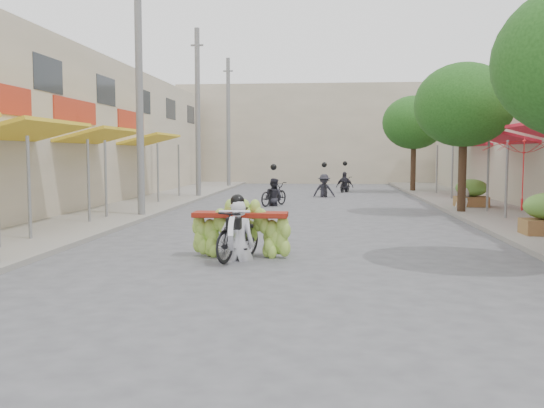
{
  "coord_description": "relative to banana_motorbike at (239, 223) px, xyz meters",
  "views": [
    {
      "loc": [
        0.71,
        -7.51,
        2.14
      ],
      "look_at": [
        -0.4,
        4.81,
        1.1
      ],
      "focal_mm": 40.0,
      "sensor_mm": 36.0,
      "label": 1
    }
  ],
  "objects": [
    {
      "name": "utility_pole_mid",
      "position": [
        -4.35,
        7.46,
        3.29
      ],
      "size": [
        0.6,
        0.24,
        8.0
      ],
      "color": "slate",
      "rests_on": "ground"
    },
    {
      "name": "street_tree_far",
      "position": [
        6.45,
        21.46,
        3.04
      ],
      "size": [
        3.4,
        3.4,
        5.25
      ],
      "color": "#3A2719",
      "rests_on": "ground"
    },
    {
      "name": "far_building",
      "position": [
        1.05,
        33.46,
        2.76
      ],
      "size": [
        20.0,
        6.0,
        7.0
      ],
      "primitive_type": "cube",
      "color": "#BDAF95",
      "rests_on": "ground"
    },
    {
      "name": "sidewalk_right",
      "position": [
        8.05,
        10.46,
        -0.68
      ],
      "size": [
        4.0,
        60.0,
        0.12
      ],
      "primitive_type": "cube",
      "color": "gray",
      "rests_on": "ground"
    },
    {
      "name": "produce_crate_far",
      "position": [
        7.25,
        11.46,
        -0.03
      ],
      "size": [
        1.2,
        0.88,
        1.16
      ],
      "color": "brown",
      "rests_on": "ground"
    },
    {
      "name": "bg_motorbike_c",
      "position": [
        2.76,
        21.39,
        0.08
      ],
      "size": [
        1.09,
        1.59,
        1.95
      ],
      "color": "black",
      "rests_on": "ground"
    },
    {
      "name": "street_tree_mid",
      "position": [
        6.45,
        9.46,
        3.04
      ],
      "size": [
        3.4,
        3.4,
        5.25
      ],
      "color": "#3A2719",
      "rests_on": "ground"
    },
    {
      "name": "ground",
      "position": [
        1.05,
        -4.54,
        -0.74
      ],
      "size": [
        120.0,
        120.0,
        0.0
      ],
      "primitive_type": "plane",
      "color": "#5A5A5F",
      "rests_on": "ground"
    },
    {
      "name": "market_umbrella",
      "position": [
        6.94,
        4.45,
        1.85
      ],
      "size": [
        2.57,
        2.57,
        1.97
      ],
      "rotation": [
        0.0,
        0.0,
        -0.21
      ],
      "color": "red",
      "rests_on": "ground"
    },
    {
      "name": "utility_pole_back",
      "position": [
        -4.35,
        25.46,
        3.29
      ],
      "size": [
        0.6,
        0.24,
        8.0
      ],
      "color": "slate",
      "rests_on": "ground"
    },
    {
      "name": "banana_motorbike",
      "position": [
        0.0,
        0.0,
        0.0
      ],
      "size": [
        2.2,
        1.9,
        2.26
      ],
      "color": "black",
      "rests_on": "ground"
    },
    {
      "name": "bg_motorbike_a",
      "position": [
        -0.39,
        12.45,
        -0.01
      ],
      "size": [
        1.35,
        1.8,
        1.95
      ],
      "color": "black",
      "rests_on": "ground"
    },
    {
      "name": "bg_motorbike_b",
      "position": [
        1.64,
        17.59,
        0.14
      ],
      "size": [
        1.14,
        1.56,
        1.95
      ],
      "color": "black",
      "rests_on": "ground"
    },
    {
      "name": "pedestrian",
      "position": [
        6.93,
        11.2,
        0.15
      ],
      "size": [
        0.79,
        0.5,
        1.54
      ],
      "rotation": [
        0.0,
        0.0,
        3.21
      ],
      "color": "silver",
      "rests_on": "ground"
    },
    {
      "name": "sidewalk_left",
      "position": [
        -5.95,
        10.46,
        -0.68
      ],
      "size": [
        4.0,
        60.0,
        0.12
      ],
      "primitive_type": "cube",
      "color": "gray",
      "rests_on": "ground"
    },
    {
      "name": "utility_pole_far",
      "position": [
        -4.35,
        16.46,
        3.29
      ],
      "size": [
        0.6,
        0.24,
        8.0
      ],
      "color": "slate",
      "rests_on": "ground"
    }
  ]
}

